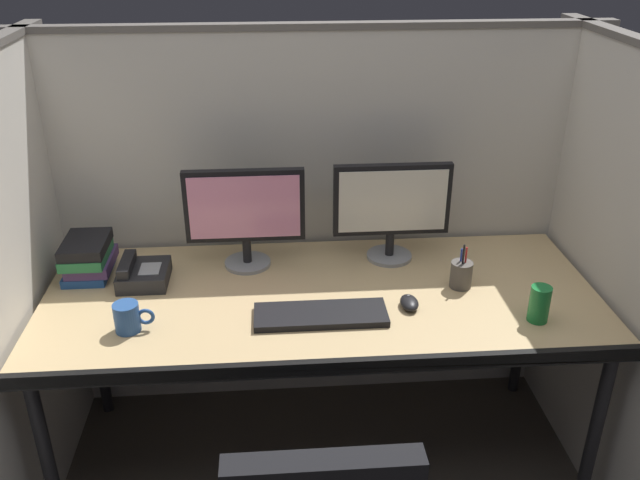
{
  "coord_description": "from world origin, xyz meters",
  "views": [
    {
      "loc": [
        -0.16,
        -1.67,
        1.92
      ],
      "look_at": [
        0.0,
        0.35,
        0.92
      ],
      "focal_mm": 37.42,
      "sensor_mm": 36.0,
      "label": 1
    }
  ],
  "objects_px": {
    "soda_can": "(539,304)",
    "pen_cup": "(461,274)",
    "desk": "(321,307)",
    "desk_phone": "(142,274)",
    "monitor_left": "(245,212)",
    "computer_mouse": "(409,303)",
    "coffee_mug": "(128,317)",
    "monitor_right": "(392,206)",
    "book_stack": "(88,257)",
    "keyboard_main": "(321,315)"
  },
  "relations": [
    {
      "from": "computer_mouse",
      "to": "pen_cup",
      "type": "height_order",
      "value": "pen_cup"
    },
    {
      "from": "desk",
      "to": "monitor_right",
      "type": "relative_size",
      "value": 4.42
    },
    {
      "from": "monitor_right",
      "to": "keyboard_main",
      "type": "distance_m",
      "value": 0.53
    },
    {
      "from": "monitor_left",
      "to": "desk",
      "type": "bearing_deg",
      "value": -42.99
    },
    {
      "from": "pen_cup",
      "to": "coffee_mug",
      "type": "bearing_deg",
      "value": -170.36
    },
    {
      "from": "soda_can",
      "to": "computer_mouse",
      "type": "bearing_deg",
      "value": 164.53
    },
    {
      "from": "desk",
      "to": "keyboard_main",
      "type": "height_order",
      "value": "keyboard_main"
    },
    {
      "from": "keyboard_main",
      "to": "book_stack",
      "type": "relative_size",
      "value": 1.91
    },
    {
      "from": "soda_can",
      "to": "desk_phone",
      "type": "relative_size",
      "value": 0.64
    },
    {
      "from": "monitor_right",
      "to": "soda_can",
      "type": "bearing_deg",
      "value": -49.15
    },
    {
      "from": "keyboard_main",
      "to": "desk_phone",
      "type": "xyz_separation_m",
      "value": [
        -0.61,
        0.28,
        0.02
      ]
    },
    {
      "from": "soda_can",
      "to": "coffee_mug",
      "type": "relative_size",
      "value": 0.97
    },
    {
      "from": "desk",
      "to": "monitor_left",
      "type": "bearing_deg",
      "value": 137.01
    },
    {
      "from": "keyboard_main",
      "to": "pen_cup",
      "type": "bearing_deg",
      "value": 17.93
    },
    {
      "from": "pen_cup",
      "to": "book_stack",
      "type": "xyz_separation_m",
      "value": [
        -1.31,
        0.18,
        0.02
      ]
    },
    {
      "from": "desk",
      "to": "computer_mouse",
      "type": "relative_size",
      "value": 19.79
    },
    {
      "from": "monitor_right",
      "to": "keyboard_main",
      "type": "bearing_deg",
      "value": -126.39
    },
    {
      "from": "soda_can",
      "to": "desk_phone",
      "type": "height_order",
      "value": "soda_can"
    },
    {
      "from": "monitor_right",
      "to": "keyboard_main",
      "type": "xyz_separation_m",
      "value": [
        -0.29,
        -0.4,
        -0.2
      ]
    },
    {
      "from": "desk",
      "to": "desk_phone",
      "type": "xyz_separation_m",
      "value": [
        -0.62,
        0.14,
        0.08
      ]
    },
    {
      "from": "soda_can",
      "to": "desk",
      "type": "bearing_deg",
      "value": 162.88
    },
    {
      "from": "computer_mouse",
      "to": "desk",
      "type": "bearing_deg",
      "value": 160.64
    },
    {
      "from": "monitor_right",
      "to": "monitor_left",
      "type": "bearing_deg",
      "value": -178.35
    },
    {
      "from": "soda_can",
      "to": "pen_cup",
      "type": "bearing_deg",
      "value": 129.49
    },
    {
      "from": "monitor_left",
      "to": "monitor_right",
      "type": "bearing_deg",
      "value": 1.65
    },
    {
      "from": "keyboard_main",
      "to": "desk_phone",
      "type": "distance_m",
      "value": 0.67
    },
    {
      "from": "desk",
      "to": "pen_cup",
      "type": "xyz_separation_m",
      "value": [
        0.49,
        0.02,
        0.1
      ]
    },
    {
      "from": "desk_phone",
      "to": "book_stack",
      "type": "xyz_separation_m",
      "value": [
        -0.2,
        0.07,
        0.04
      ]
    },
    {
      "from": "monitor_left",
      "to": "pen_cup",
      "type": "distance_m",
      "value": 0.8
    },
    {
      "from": "soda_can",
      "to": "book_stack",
      "type": "relative_size",
      "value": 0.54
    },
    {
      "from": "monitor_left",
      "to": "book_stack",
      "type": "distance_m",
      "value": 0.58
    },
    {
      "from": "computer_mouse",
      "to": "coffee_mug",
      "type": "relative_size",
      "value": 0.76
    },
    {
      "from": "keyboard_main",
      "to": "desk_phone",
      "type": "relative_size",
      "value": 2.26
    },
    {
      "from": "computer_mouse",
      "to": "coffee_mug",
      "type": "bearing_deg",
      "value": -175.76
    },
    {
      "from": "desk",
      "to": "monitor_right",
      "type": "xyz_separation_m",
      "value": [
        0.28,
        0.25,
        0.27
      ]
    },
    {
      "from": "computer_mouse",
      "to": "soda_can",
      "type": "bearing_deg",
      "value": -15.47
    },
    {
      "from": "keyboard_main",
      "to": "desk_phone",
      "type": "height_order",
      "value": "desk_phone"
    },
    {
      "from": "desk_phone",
      "to": "coffee_mug",
      "type": "relative_size",
      "value": 1.51
    },
    {
      "from": "monitor_right",
      "to": "soda_can",
      "type": "height_order",
      "value": "monitor_right"
    },
    {
      "from": "desk",
      "to": "pen_cup",
      "type": "height_order",
      "value": "pen_cup"
    },
    {
      "from": "desk_phone",
      "to": "book_stack",
      "type": "distance_m",
      "value": 0.21
    },
    {
      "from": "monitor_left",
      "to": "monitor_right",
      "type": "distance_m",
      "value": 0.54
    },
    {
      "from": "desk",
      "to": "monitor_left",
      "type": "relative_size",
      "value": 4.42
    },
    {
      "from": "desk",
      "to": "book_stack",
      "type": "bearing_deg",
      "value": 165.94
    },
    {
      "from": "coffee_mug",
      "to": "book_stack",
      "type": "height_order",
      "value": "book_stack"
    },
    {
      "from": "monitor_right",
      "to": "desk_phone",
      "type": "xyz_separation_m",
      "value": [
        -0.9,
        -0.12,
        -0.18
      ]
    },
    {
      "from": "monitor_left",
      "to": "coffee_mug",
      "type": "height_order",
      "value": "monitor_left"
    },
    {
      "from": "desk",
      "to": "keyboard_main",
      "type": "xyz_separation_m",
      "value": [
        -0.01,
        -0.14,
        0.06
      ]
    },
    {
      "from": "desk_phone",
      "to": "book_stack",
      "type": "bearing_deg",
      "value": 161.1
    },
    {
      "from": "keyboard_main",
      "to": "pen_cup",
      "type": "relative_size",
      "value": 2.59
    }
  ]
}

